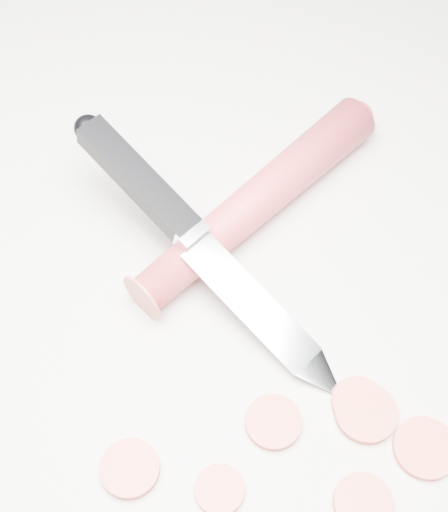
# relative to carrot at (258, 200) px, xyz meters

# --- Properties ---
(ground) EXTENTS (2.40, 2.40, 0.00)m
(ground) POSITION_rel_carrot_xyz_m (0.02, -0.11, -0.02)
(ground) COLOR beige
(ground) RESTS_ON ground
(carrot) EXTENTS (0.17, 0.20, 0.03)m
(carrot) POSITION_rel_carrot_xyz_m (0.00, 0.00, 0.00)
(carrot) COLOR #B92D32
(carrot) RESTS_ON ground
(carrot_slice_0) EXTENTS (0.04, 0.04, 0.01)m
(carrot_slice_0) POSITION_rel_carrot_xyz_m (-0.06, -0.20, -0.01)
(carrot_slice_0) COLOR #CD4F3A
(carrot_slice_0) RESTS_ON ground
(carrot_slice_1) EXTENTS (0.03, 0.03, 0.01)m
(carrot_slice_1) POSITION_rel_carrot_xyz_m (-0.01, -0.21, -0.02)
(carrot_slice_1) COLOR #CD4F3A
(carrot_slice_1) RESTS_ON ground
(carrot_slice_2) EXTENTS (0.04, 0.04, 0.01)m
(carrot_slice_2) POSITION_rel_carrot_xyz_m (0.08, -0.15, -0.01)
(carrot_slice_2) COLOR #CD4F3A
(carrot_slice_2) RESTS_ON ground
(carrot_slice_3) EXTENTS (0.03, 0.03, 0.01)m
(carrot_slice_3) POSITION_rel_carrot_xyz_m (0.08, -0.14, -0.02)
(carrot_slice_3) COLOR #CD4F3A
(carrot_slice_3) RESTS_ON ground
(carrot_slice_4) EXTENTS (0.04, 0.04, 0.01)m
(carrot_slice_4) POSITION_rel_carrot_xyz_m (0.12, -0.17, -0.02)
(carrot_slice_4) COLOR #CD4F3A
(carrot_slice_4) RESTS_ON ground
(carrot_slice_5) EXTENTS (0.04, 0.04, 0.01)m
(carrot_slice_5) POSITION_rel_carrot_xyz_m (0.02, -0.16, -0.02)
(carrot_slice_5) COLOR #CD4F3A
(carrot_slice_5) RESTS_ON ground
(carrot_slice_6) EXTENTS (0.04, 0.04, 0.01)m
(carrot_slice_6) POSITION_rel_carrot_xyz_m (0.08, -0.20, -0.01)
(carrot_slice_6) COLOR #CD4F3A
(carrot_slice_6) RESTS_ON ground
(kitchen_knife) EXTENTS (0.22, 0.18, 0.07)m
(kitchen_knife) POSITION_rel_carrot_xyz_m (-0.03, -0.06, 0.02)
(kitchen_knife) COLOR silver
(kitchen_knife) RESTS_ON ground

